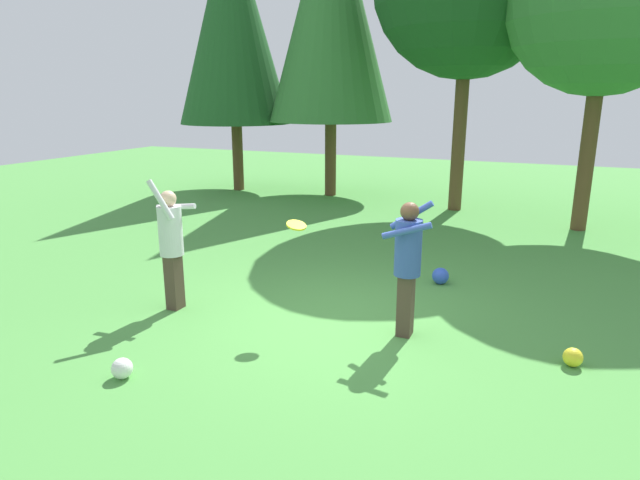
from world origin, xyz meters
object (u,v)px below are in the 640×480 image
Objects in this scene: ball_blue at (440,276)px; ball_yellow at (573,357)px; tree_far_left at (232,20)px; person_thrower at (171,239)px; tree_left at (331,5)px; frisbee at (296,225)px; ball_white at (122,368)px; person_catcher at (408,258)px.

ball_blue reaches higher than ball_yellow.
person_thrower is at bearing -63.76° from tree_far_left.
tree_far_left is at bearing 140.06° from ball_blue.
ball_blue is 9.98m from tree_left.
tree_left is (-1.39, 9.50, 4.48)m from person_thrower.
frisbee reaches higher than ball_white.
tree_far_left is (-6.42, 8.97, 3.88)m from frisbee.
person_thrower is 8.72× the size of ball_yellow.
person_thrower is 2.25m from ball_white.
tree_left is at bearing 124.67° from ball_blue.
tree_left reaches higher than frisbee.
ball_white is at bearing -117.12° from frisbee.
ball_blue is at bearing 59.50° from ball_white.
frisbee is 10.63m from tree_left.
tree_left is (-4.73, 9.07, 4.47)m from person_catcher.
person_catcher is at bearing 5.98° from frisbee.
person_thrower is 7.00× the size of ball_blue.
frisbee is (1.86, 0.28, 0.32)m from person_thrower.
tree_far_left reaches higher than ball_blue.
ball_blue is 0.03× the size of tree_left.
ball_yellow is at bearing -41.87° from tree_far_left.
person_catcher is 0.20× the size of tree_left.
ball_yellow is (3.49, 0.09, -1.26)m from frisbee.
frisbee is 2.75m from ball_white.
person_catcher reaches higher than frisbee.
tree_left is at bearing -68.44° from person_catcher.
person_catcher is 3.62m from ball_white.
ball_blue is 11.56m from tree_far_left.
tree_far_left reaches higher than person_catcher.
frisbee is 1.32× the size of ball_blue.
person_thrower reaches higher than ball_blue.
person_thrower is 0.23× the size of tree_far_left.
ball_yellow is 0.03× the size of tree_left.
tree_left reaches higher than tree_far_left.
frisbee is at bearing -123.48° from ball_blue.
tree_far_left is (-7.90, 8.82, 4.19)m from person_catcher.
tree_left reaches higher than ball_white.
person_catcher is at bearing -48.14° from tree_far_left.
ball_yellow is at bearing 1.46° from frisbee.
person_thrower is 5.45m from ball_yellow.
ball_blue is at bearing 131.37° from ball_yellow.
frisbee is 3.72m from ball_yellow.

